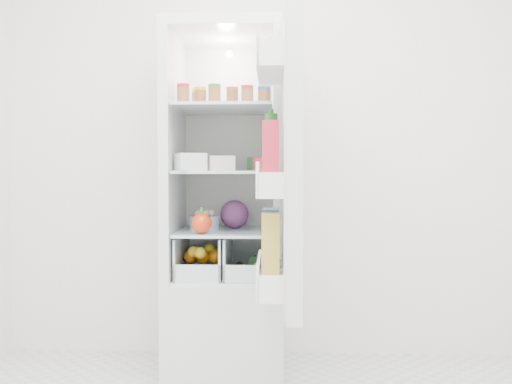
{
  "coord_description": "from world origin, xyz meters",
  "views": [
    {
      "loc": [
        0.07,
        -1.78,
        1.05
      ],
      "look_at": [
        -0.03,
        0.95,
        0.96
      ],
      "focal_mm": 40.0,
      "sensor_mm": 36.0,
      "label": 1
    }
  ],
  "objects_px": {
    "refrigerator": "(227,244)",
    "mushroom_bowl": "(204,223)",
    "red_cabbage": "(234,214)",
    "fridge_door": "(285,162)"
  },
  "relations": [
    {
      "from": "refrigerator",
      "to": "mushroom_bowl",
      "type": "relative_size",
      "value": 11.58
    },
    {
      "from": "red_cabbage",
      "to": "fridge_door",
      "type": "relative_size",
      "value": 0.12
    },
    {
      "from": "refrigerator",
      "to": "fridge_door",
      "type": "bearing_deg",
      "value": -64.56
    },
    {
      "from": "red_cabbage",
      "to": "mushroom_bowl",
      "type": "height_order",
      "value": "red_cabbage"
    },
    {
      "from": "refrigerator",
      "to": "red_cabbage",
      "type": "distance_m",
      "value": 0.16
    },
    {
      "from": "fridge_door",
      "to": "refrigerator",
      "type": "bearing_deg",
      "value": 24.95
    },
    {
      "from": "mushroom_bowl",
      "to": "refrigerator",
      "type": "bearing_deg",
      "value": 23.14
    },
    {
      "from": "refrigerator",
      "to": "red_cabbage",
      "type": "bearing_deg",
      "value": 30.48
    },
    {
      "from": "mushroom_bowl",
      "to": "fridge_door",
      "type": "height_order",
      "value": "fridge_door"
    },
    {
      "from": "fridge_door",
      "to": "red_cabbage",
      "type": "bearing_deg",
      "value": 21.44
    }
  ]
}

